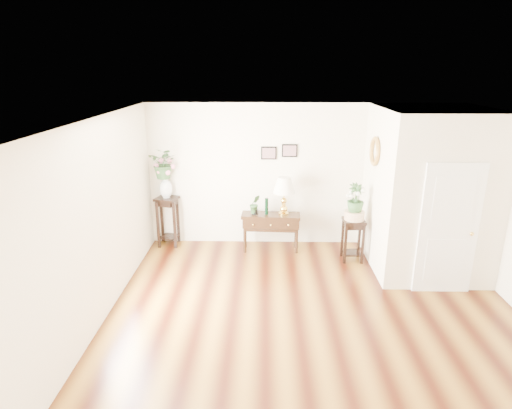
{
  "coord_description": "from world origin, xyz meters",
  "views": [
    {
      "loc": [
        -0.73,
        -5.4,
        3.44
      ],
      "look_at": [
        -0.87,
        1.3,
        1.27
      ],
      "focal_mm": 30.0,
      "sensor_mm": 36.0,
      "label": 1
    }
  ],
  "objects_px": {
    "plant_stand_a": "(168,221)",
    "plant_stand_b": "(352,240)",
    "console_table": "(271,232)",
    "table_lamp": "(284,197)"
  },
  "relations": [
    {
      "from": "plant_stand_a",
      "to": "plant_stand_b",
      "type": "distance_m",
      "value": 3.61
    },
    {
      "from": "table_lamp",
      "to": "console_table",
      "type": "bearing_deg",
      "value": 180.0
    },
    {
      "from": "console_table",
      "to": "plant_stand_a",
      "type": "distance_m",
      "value": 2.06
    },
    {
      "from": "console_table",
      "to": "table_lamp",
      "type": "bearing_deg",
      "value": 2.88
    },
    {
      "from": "console_table",
      "to": "plant_stand_a",
      "type": "xyz_separation_m",
      "value": [
        -2.05,
        0.24,
        0.12
      ]
    },
    {
      "from": "table_lamp",
      "to": "plant_stand_a",
      "type": "bearing_deg",
      "value": 173.93
    },
    {
      "from": "plant_stand_a",
      "to": "plant_stand_b",
      "type": "bearing_deg",
      "value": -10.41
    },
    {
      "from": "console_table",
      "to": "plant_stand_b",
      "type": "xyz_separation_m",
      "value": [
        1.5,
        -0.41,
        0.03
      ]
    },
    {
      "from": "console_table",
      "to": "plant_stand_a",
      "type": "bearing_deg",
      "value": 176.09
    },
    {
      "from": "table_lamp",
      "to": "plant_stand_a",
      "type": "xyz_separation_m",
      "value": [
        -2.29,
        0.24,
        -0.6
      ]
    }
  ]
}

